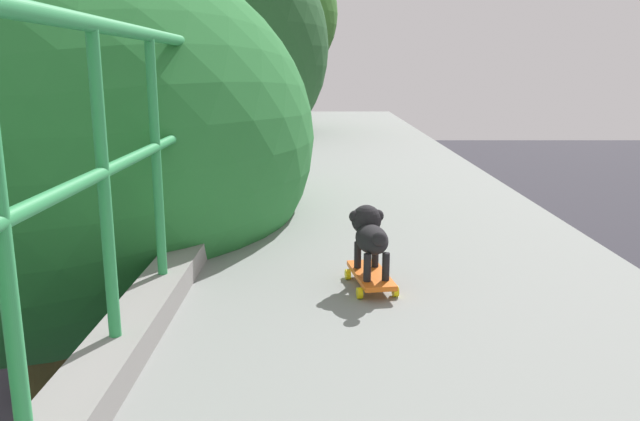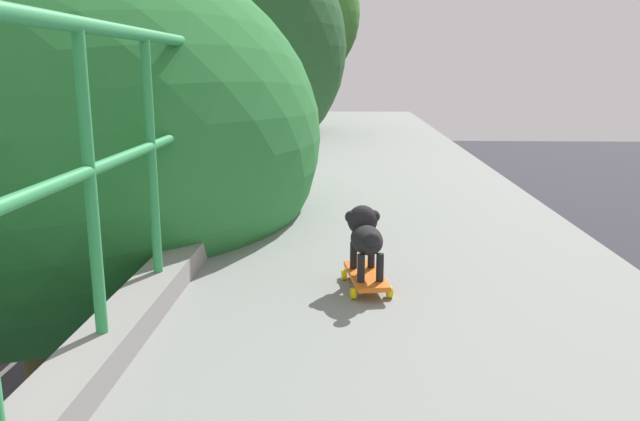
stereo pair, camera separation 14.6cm
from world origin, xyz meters
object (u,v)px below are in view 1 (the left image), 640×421
(car_green_seventh, at_px, (86,330))
(toy_skateboard, at_px, (372,276))
(small_dog, at_px, (371,233))
(city_bus, at_px, (86,188))

(car_green_seventh, height_order, toy_skateboard, toy_skateboard)
(toy_skateboard, distance_m, small_dog, 0.22)
(car_green_seventh, bearing_deg, small_dog, -61.88)
(small_dog, bearing_deg, city_bus, 113.94)
(city_bus, relative_size, toy_skateboard, 26.56)
(city_bus, bearing_deg, toy_skateboard, -66.07)
(car_green_seventh, xyz_separation_m, small_dog, (5.91, -11.06, 5.36))
(toy_skateboard, xyz_separation_m, small_dog, (-0.01, 0.03, 0.22))
(car_green_seventh, relative_size, toy_skateboard, 8.86)
(car_green_seventh, height_order, city_bus, city_bus)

